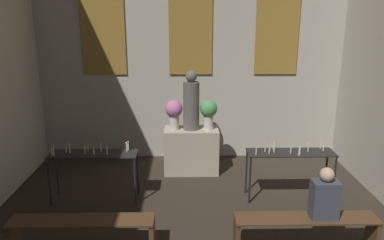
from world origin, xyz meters
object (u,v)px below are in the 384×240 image
at_px(candle_rack_left, 93,159).
at_px(pew_back_left, 82,228).
at_px(altar, 191,151).
at_px(candle_rack_right, 290,158).
at_px(statue, 191,103).
at_px(pew_back_right, 306,226).
at_px(flower_vase_left, 174,112).
at_px(flower_vase_right, 209,111).
at_px(person_seated, 325,196).

distance_m(candle_rack_left, pew_back_left, 1.56).
distance_m(altar, candle_rack_left, 2.10).
bearing_deg(candle_rack_right, statue, 144.93).
relative_size(candle_rack_right, pew_back_right, 0.77).
xyz_separation_m(altar, pew_back_left, (-1.54, -2.68, -0.12)).
relative_size(altar, candle_rack_left, 0.73).
height_order(flower_vase_left, candle_rack_right, flower_vase_left).
bearing_deg(pew_back_left, flower_vase_right, 54.96).
height_order(candle_rack_left, person_seated, person_seated).
relative_size(altar, flower_vase_right, 1.83).
xyz_separation_m(altar, pew_back_right, (1.54, -2.68, -0.12)).
height_order(altar, flower_vase_left, flower_vase_left).
distance_m(statue, flower_vase_right, 0.39).
bearing_deg(altar, candle_rack_left, -145.02).
distance_m(statue, person_seated, 3.28).
relative_size(flower_vase_left, candle_rack_right, 0.40).
relative_size(altar, candle_rack_right, 0.73).
distance_m(flower_vase_left, person_seated, 3.45).
bearing_deg(flower_vase_right, statue, 180.00).
bearing_deg(candle_rack_left, statue, 34.98).
height_order(altar, pew_back_right, altar).
bearing_deg(statue, person_seated, -56.76).
bearing_deg(flower_vase_left, candle_rack_left, -138.73).
bearing_deg(pew_back_left, altar, 60.20).
bearing_deg(altar, candle_rack_right, -35.07).
height_order(flower_vase_right, person_seated, flower_vase_right).
height_order(flower_vase_right, pew_back_left, flower_vase_right).
bearing_deg(flower_vase_left, person_seated, -51.90).
xyz_separation_m(statue, flower_vase_left, (-0.35, 0.00, -0.17)).
distance_m(candle_rack_left, person_seated, 3.77).
distance_m(flower_vase_right, candle_rack_right, 1.88).
height_order(candle_rack_right, pew_back_left, candle_rack_right).
xyz_separation_m(flower_vase_right, person_seated, (1.41, -2.68, -0.50)).
height_order(flower_vase_left, flower_vase_right, same).
bearing_deg(candle_rack_left, person_seated, -23.29).
xyz_separation_m(statue, person_seated, (1.76, -2.68, -0.68)).
height_order(statue, flower_vase_left, statue).
relative_size(pew_back_left, pew_back_right, 1.00).
distance_m(statue, pew_back_left, 3.29).
height_order(altar, candle_rack_left, candle_rack_left).
xyz_separation_m(candle_rack_right, person_seated, (0.06, -1.49, 0.03)).
relative_size(statue, person_seated, 1.62).
bearing_deg(statue, candle_rack_right, -35.07).
relative_size(flower_vase_right, person_seated, 0.82).
xyz_separation_m(statue, flower_vase_right, (0.35, 0.00, -0.17)).
relative_size(flower_vase_left, person_seated, 0.82).
height_order(pew_back_right, person_seated, person_seated).
distance_m(altar, flower_vase_right, 0.90).
height_order(statue, pew_back_left, statue).
bearing_deg(altar, person_seated, -56.76).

